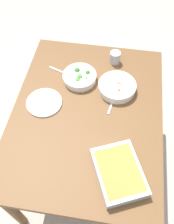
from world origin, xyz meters
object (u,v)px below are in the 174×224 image
spoon_by_stew (113,100)px  spoon_by_broccoli (64,73)px  side_plate (44,102)px  stew_bowl (117,87)px  drink_cup (115,58)px  broccoli_bowl (80,77)px  baking_dish (119,172)px

spoon_by_stew → spoon_by_broccoli: bearing=63.6°
side_plate → stew_bowl: bearing=-68.0°
drink_cup → spoon_by_broccoli: bearing=115.8°
broccoli_bowl → side_plate: broccoli_bowl is taller
drink_cup → baking_dish: bearing=-173.2°
baking_dish → side_plate: baking_dish is taller
broccoli_bowl → baking_dish: broccoli_bowl is taller
spoon_by_stew → stew_bowl: bearing=-9.5°
side_plate → spoon_by_stew: side_plate is taller
side_plate → spoon_by_stew: bearing=-77.9°
baking_dish → drink_cup: (0.81, 0.10, 0.00)m
drink_cup → spoon_by_stew: (-0.33, -0.02, -0.03)m
broccoli_bowl → stew_bowl: bearing=-100.9°
broccoli_bowl → spoon_by_stew: broccoli_bowl is taller
spoon_by_stew → drink_cup: bearing=4.0°
stew_bowl → drink_cup: (0.25, 0.04, 0.01)m
drink_cup → spoon_by_stew: size_ratio=0.48×
stew_bowl → spoon_by_stew: size_ratio=1.37×
drink_cup → spoon_by_stew: 0.34m
drink_cup → broccoli_bowl: bearing=133.6°
stew_bowl → broccoli_bowl: (0.05, 0.25, -0.00)m
broccoli_bowl → baking_dish: (-0.61, -0.31, 0.00)m
drink_cup → side_plate: 0.58m
broccoli_bowl → spoon_by_stew: 0.27m
stew_bowl → side_plate: bearing=112.0°
baking_dish → drink_cup: drink_cup is taller
stew_bowl → spoon_by_stew: stew_bowl is taller
side_plate → spoon_by_broccoli: size_ratio=1.29×
broccoli_bowl → side_plate: 0.29m
stew_bowl → spoon_by_broccoli: size_ratio=1.41×
spoon_by_stew → baking_dish: bearing=-171.3°
stew_bowl → drink_cup: bearing=8.6°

